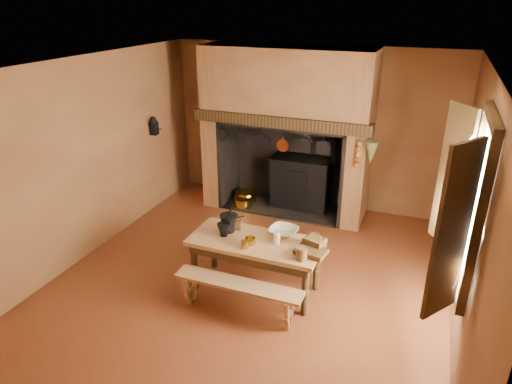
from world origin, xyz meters
TOP-DOWN VIEW (x-y plane):
  - floor at (0.00, 0.00)m, footprint 5.50×5.50m
  - ceiling at (0.00, 0.00)m, footprint 5.50×5.50m
  - back_wall at (0.00, 2.75)m, footprint 5.00×0.02m
  - wall_left at (-2.50, 0.00)m, footprint 0.02×5.50m
  - wall_right at (2.50, 0.00)m, footprint 0.02×5.50m
  - wall_front at (0.00, -2.75)m, footprint 5.00×0.02m
  - chimney_breast at (-0.30, 2.31)m, footprint 2.95×0.96m
  - iron_range at (-0.04, 2.45)m, footprint 1.12×0.55m
  - hearth_pans at (-1.05, 2.22)m, footprint 0.51×0.62m
  - hanging_pans at (-0.34, 1.81)m, footprint 1.92×0.29m
  - onion_string at (1.00, 1.79)m, footprint 0.12×0.10m
  - herb_bunch at (1.18, 1.79)m, footprint 0.20×0.20m
  - window at (2.35, -0.40)m, footprint 0.39×1.75m
  - wall_coffee_mill at (-2.42, 1.55)m, footprint 0.23×0.16m
  - work_table at (0.12, -0.19)m, footprint 1.65×0.73m
  - bench_front at (0.12, -0.75)m, footprint 1.57×0.27m
  - bench_back at (0.12, 0.44)m, footprint 1.33×0.23m
  - mortar_large at (-0.28, -0.10)m, footprint 0.24×0.24m
  - mortar_small at (-0.30, -0.22)m, footprint 0.17×0.17m
  - coffee_grinder at (-0.22, 0.01)m, footprint 0.18×0.15m
  - brass_mug_a at (0.07, -0.42)m, footprint 0.11×0.11m
  - brass_mug_b at (0.40, -0.15)m, footprint 0.11×0.11m
  - mixing_bowl at (0.40, 0.08)m, footprint 0.41×0.41m
  - stoneware_crock at (0.78, -0.42)m, footprint 0.16×0.16m
  - glass_jar at (0.39, -0.16)m, footprint 0.09×0.09m
  - wicker_basket at (0.85, -0.10)m, footprint 0.28×0.24m
  - wooden_tray at (0.85, -0.25)m, footprint 0.40×0.31m
  - brass_cup at (0.11, -0.33)m, footprint 0.18×0.18m

SIDE VIEW (x-z plane):
  - floor at x=0.00m, z-range 0.00..0.00m
  - hearth_pans at x=-1.05m, z-range -0.01..0.19m
  - bench_back at x=0.12m, z-range 0.09..0.47m
  - bench_front at x=0.12m, z-range 0.11..0.55m
  - iron_range at x=-0.04m, z-range -0.32..1.28m
  - work_table at x=0.12m, z-range 0.25..0.96m
  - wooden_tray at x=0.85m, z-range 0.72..0.78m
  - mixing_bowl at x=0.40m, z-range 0.72..0.81m
  - brass_mug_b at x=0.40m, z-range 0.72..0.81m
  - brass_mug_a at x=0.07m, z-range 0.72..0.82m
  - brass_cup at x=0.11m, z-range 0.72..0.82m
  - coffee_grinder at x=-0.22m, z-range 0.69..0.89m
  - wicker_basket at x=0.85m, z-range 0.68..0.91m
  - glass_jar at x=0.39m, z-range 0.72..0.87m
  - stoneware_crock at x=0.78m, z-range 0.72..0.88m
  - mortar_small at x=-0.30m, z-range 0.67..0.96m
  - mortar_large at x=-0.28m, z-range 0.65..1.05m
  - onion_string at x=1.00m, z-range 1.10..1.56m
  - hanging_pans at x=-0.34m, z-range 1.23..1.50m
  - herb_bunch at x=1.18m, z-range 1.21..1.56m
  - back_wall at x=0.00m, z-range 0.00..2.80m
  - wall_left at x=-2.50m, z-range 0.00..2.80m
  - wall_right at x=2.50m, z-range 0.00..2.80m
  - wall_front at x=0.00m, z-range 0.00..2.80m
  - wall_coffee_mill at x=-2.42m, z-range 1.36..1.67m
  - window at x=2.35m, z-range 0.82..2.58m
  - chimney_breast at x=-0.30m, z-range 0.41..3.21m
  - ceiling at x=0.00m, z-range 2.80..2.80m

